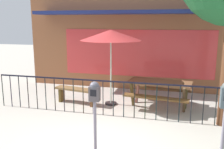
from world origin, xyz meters
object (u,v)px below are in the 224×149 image
(patio_umbrella, at_px, (111,36))
(patio_bench, at_px, (77,92))
(parking_meter_near, at_px, (95,100))
(picnic_table_left, at_px, (159,87))

(patio_umbrella, height_order, patio_bench, patio_umbrella)
(patio_umbrella, relative_size, parking_meter_near, 1.53)
(picnic_table_left, distance_m, patio_bench, 2.51)
(parking_meter_near, bearing_deg, patio_umbrella, 99.62)
(picnic_table_left, xyz_separation_m, parking_meter_near, (-0.91, -3.25, 0.53))
(picnic_table_left, relative_size, parking_meter_near, 1.33)
(patio_umbrella, relative_size, patio_bench, 1.57)
(picnic_table_left, bearing_deg, patio_bench, -173.50)
(patio_bench, height_order, parking_meter_near, parking_meter_near)
(patio_bench, bearing_deg, picnic_table_left, 6.50)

